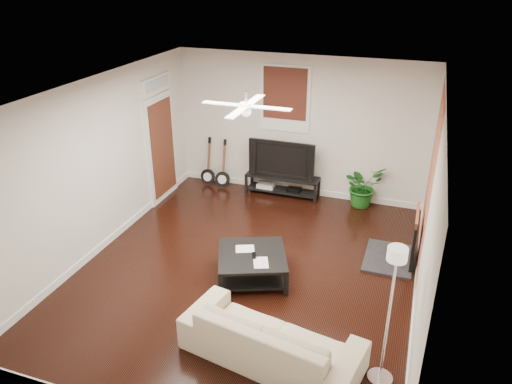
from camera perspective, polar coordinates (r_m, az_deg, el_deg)
room at (r=7.12m, az=-1.05°, el=0.53°), size 5.01×6.01×2.81m
brick_accent at (r=7.67m, az=19.39°, el=0.91°), size 0.02×2.20×2.80m
fireplace at (r=8.08m, az=16.42°, el=-4.90°), size 0.80×1.10×0.92m
window_back at (r=9.70m, az=3.35°, el=10.68°), size 1.00×0.06×1.30m
door_left at (r=9.76m, az=-10.89°, el=6.08°), size 0.08×1.00×2.50m
tv_stand at (r=10.09m, az=3.05°, el=0.79°), size 1.49×0.40×0.42m
tv at (r=9.88m, az=3.16°, el=3.97°), size 1.34×0.18×0.77m
coffee_table at (r=7.50m, az=-0.45°, el=-8.51°), size 1.29×1.29×0.42m
sofa at (r=6.10m, az=1.76°, el=-16.44°), size 2.28×1.24×0.63m
floor_lamp at (r=5.66m, az=15.00°, el=-13.79°), size 0.34×0.34×1.77m
potted_plant at (r=9.77m, az=12.20°, el=0.69°), size 0.98×0.99×0.83m
guitar_left at (r=10.48m, az=-5.63°, el=3.45°), size 0.32×0.23×1.03m
guitar_right at (r=10.32m, az=-3.92°, el=3.17°), size 0.33×0.25×1.03m
ceiling_fan at (r=6.71m, az=-1.13°, el=9.89°), size 1.24×1.24×0.32m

